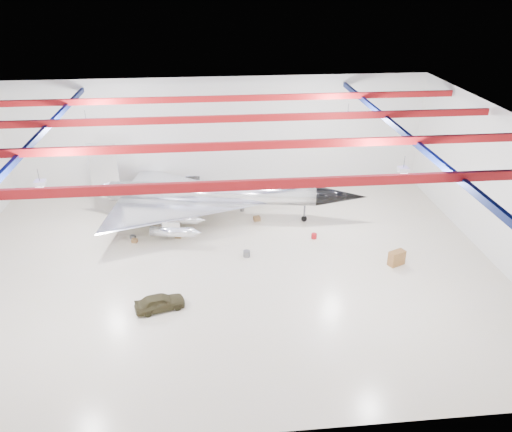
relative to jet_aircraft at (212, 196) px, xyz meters
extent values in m
plane|color=beige|center=(0.85, -7.99, -2.22)|extent=(40.00, 40.00, 0.00)
plane|color=silver|center=(0.85, 7.01, 3.28)|extent=(40.00, 0.00, 40.00)
plane|color=silver|center=(20.85, -7.99, 3.28)|extent=(0.00, 30.00, 30.00)
plane|color=#0A0F38|center=(0.85, -7.99, 8.78)|extent=(40.00, 40.00, 0.00)
cube|color=maroon|center=(0.85, -16.99, 8.18)|extent=(39.50, 0.25, 0.50)
cube|color=maroon|center=(0.85, -10.99, 8.18)|extent=(39.50, 0.25, 0.50)
cube|color=maroon|center=(0.85, -4.99, 8.18)|extent=(39.50, 0.25, 0.50)
cube|color=maroon|center=(0.85, 1.01, 8.18)|extent=(39.50, 0.25, 0.50)
cube|color=#0C1749|center=(-11.15, -7.99, 7.88)|extent=(0.25, 29.50, 0.40)
cube|color=#0C1749|center=(12.85, -7.99, 7.88)|extent=(0.25, 29.50, 0.40)
cube|color=silver|center=(-9.15, -13.99, 7.48)|extent=(0.55, 0.55, 0.25)
cube|color=silver|center=(10.85, -13.99, 7.48)|extent=(0.55, 0.55, 0.25)
cube|color=silver|center=(-9.15, -1.99, 7.48)|extent=(0.55, 0.55, 0.25)
cube|color=silver|center=(10.85, -1.99, 7.48)|extent=(0.55, 0.55, 0.25)
cylinder|color=silver|center=(0.05, -0.01, 0.26)|extent=(17.78, 4.54, 1.77)
cone|color=black|center=(10.99, -1.75, 0.26)|extent=(4.65, 2.45, 1.77)
cone|color=silver|center=(-10.01, 1.59, 0.26)|extent=(2.90, 2.17, 1.77)
cube|color=silver|center=(-9.14, 1.46, 2.56)|extent=(2.47, 0.50, 3.99)
cube|color=black|center=(6.17, -0.98, 1.19)|extent=(2.04, 1.01, 0.44)
cylinder|color=silver|center=(-3.34, -4.40, -0.98)|extent=(3.45, 1.32, 0.80)
cylinder|color=silver|center=(-2.99, -2.21, -0.98)|extent=(3.45, 1.32, 0.80)
cylinder|color=silver|center=(-2.16, 3.04, -0.98)|extent=(3.45, 1.32, 0.80)
cylinder|color=silver|center=(-1.81, 5.22, -0.98)|extent=(3.45, 1.32, 0.80)
cylinder|color=#59595B|center=(7.92, -1.26, -1.43)|extent=(0.16, 0.16, 1.59)
cylinder|color=black|center=(7.92, -1.26, -1.98)|extent=(0.52, 0.27, 0.50)
cylinder|color=#59595B|center=(-3.80, -1.64, -1.43)|extent=(0.16, 0.16, 1.59)
cylinder|color=black|center=(-3.80, -1.64, -1.98)|extent=(0.52, 0.27, 0.50)
cylinder|color=#59595B|center=(-3.10, 2.74, -1.43)|extent=(0.16, 0.16, 1.59)
cylinder|color=black|center=(-3.10, 2.74, -1.98)|extent=(0.52, 0.27, 0.50)
imported|color=#39341C|center=(-3.72, -12.70, -1.67)|extent=(3.45, 2.08, 1.10)
cube|color=brown|center=(13.47, -8.94, -1.65)|extent=(1.38, 1.07, 1.14)
cube|color=olive|center=(-6.44, -3.60, -2.07)|extent=(0.51, 0.45, 0.31)
cube|color=#A41017|center=(-3.57, 1.26, -2.07)|extent=(0.49, 0.42, 0.31)
cylinder|color=#59595B|center=(2.43, -6.68, -1.98)|extent=(0.57, 0.57, 0.48)
cube|color=olive|center=(3.81, -0.73, -2.02)|extent=(0.66, 0.57, 0.40)
cube|color=#59595B|center=(-6.65, -2.94, -2.08)|extent=(0.50, 0.45, 0.29)
cylinder|color=#A41017|center=(8.17, -4.35, -2.02)|extent=(0.55, 0.55, 0.41)
cube|color=olive|center=(-2.93, -3.09, -2.04)|extent=(0.59, 0.51, 0.36)
cylinder|color=#59595B|center=(2.67, 1.32, -2.06)|extent=(0.37, 0.37, 0.32)
camera|label=1|loc=(-0.10, -39.54, 17.82)|focal=35.00mm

